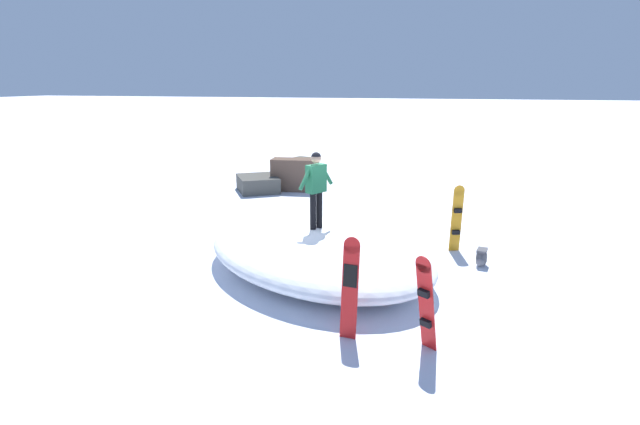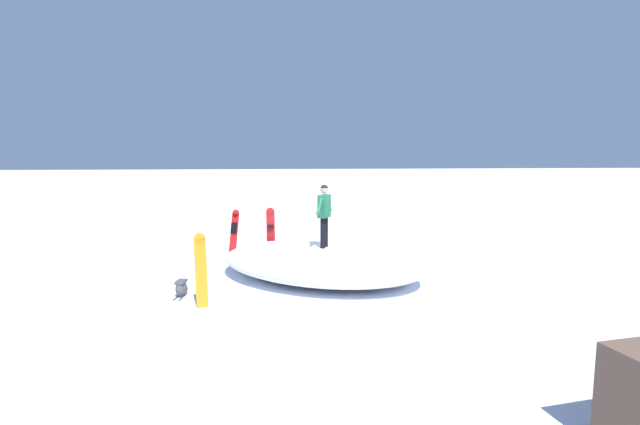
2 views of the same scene
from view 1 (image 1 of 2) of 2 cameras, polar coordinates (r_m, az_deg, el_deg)
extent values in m
plane|color=white|center=(11.63, -3.01, -6.17)|extent=(240.00, 240.00, 0.00)
ellipsoid|color=white|center=(11.20, -0.40, -4.47)|extent=(6.89, 7.30, 0.92)
cylinder|color=black|center=(11.27, -0.08, 0.33)|extent=(0.14, 0.14, 0.84)
cylinder|color=black|center=(11.13, -0.81, 0.15)|extent=(0.14, 0.14, 0.84)
cube|color=#195638|center=(11.04, -0.45, 3.93)|extent=(0.51, 0.42, 0.63)
sphere|color=tan|center=(10.96, -0.46, 6.28)|extent=(0.23, 0.23, 0.23)
cylinder|color=#195638|center=(11.25, 0.72, 4.43)|extent=(0.39, 0.27, 0.52)
cylinder|color=#195638|center=(10.81, -1.67, 3.99)|extent=(0.39, 0.27, 0.52)
sphere|color=black|center=(10.96, -0.46, 6.40)|extent=(0.22, 0.22, 0.22)
cube|color=red|center=(8.04, 12.15, -10.65)|extent=(0.41, 0.40, 1.50)
cylinder|color=red|center=(7.64, 11.81, -5.90)|extent=(0.21, 0.27, 0.28)
cube|color=black|center=(7.92, 12.20, -8.92)|extent=(0.19, 0.24, 0.36)
cube|color=black|center=(7.86, 11.84, -9.09)|extent=(0.18, 0.21, 0.12)
cube|color=black|center=(8.16, 12.08, -12.35)|extent=(0.18, 0.21, 0.12)
cube|color=red|center=(8.29, 3.44, -9.16)|extent=(0.20, 0.30, 1.59)
cylinder|color=red|center=(8.07, 3.70, -3.80)|extent=(0.08, 0.29, 0.28)
cube|color=black|center=(8.19, 3.50, -7.30)|extent=(0.07, 0.24, 0.38)
cube|color=black|center=(8.25, 3.63, -7.16)|extent=(0.10, 0.20, 0.12)
cube|color=black|center=(8.43, 3.45, -10.90)|extent=(0.10, 0.20, 0.12)
cube|color=orange|center=(12.82, 15.43, -0.96)|extent=(0.20, 0.29, 1.58)
cylinder|color=orange|center=(12.60, 15.75, 2.44)|extent=(0.13, 0.26, 0.27)
cube|color=black|center=(12.74, 15.53, 0.26)|extent=(0.11, 0.22, 0.38)
cube|color=black|center=(12.70, 15.61, 0.20)|extent=(0.14, 0.20, 0.11)
cube|color=black|center=(12.88, 15.38, -2.22)|extent=(0.14, 0.20, 0.11)
ellipsoid|color=#4C4C51|center=(12.18, 18.10, -4.92)|extent=(0.45, 0.32, 0.41)
ellipsoid|color=slate|center=(12.02, 17.96, -5.46)|extent=(0.15, 0.21, 0.19)
cube|color=#4C4C51|center=(12.12, 18.16, -4.16)|extent=(0.38, 0.27, 0.06)
cylinder|color=#4C4C51|center=(12.44, 18.50, -5.45)|extent=(0.29, 0.09, 0.04)
cylinder|color=#4C4C51|center=(12.46, 17.85, -5.37)|extent=(0.29, 0.09, 0.04)
cube|color=#4E4D46|center=(19.55, -7.17, 3.31)|extent=(2.24, 2.15, 0.60)
cube|color=brown|center=(19.54, -3.00, 4.38)|extent=(0.98, 1.81, 1.25)
cube|color=#534F41|center=(20.75, -2.29, 4.74)|extent=(1.60, 1.41, 1.06)
camera|label=2|loc=(22.55, 12.41, 12.57)|focal=25.01mm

